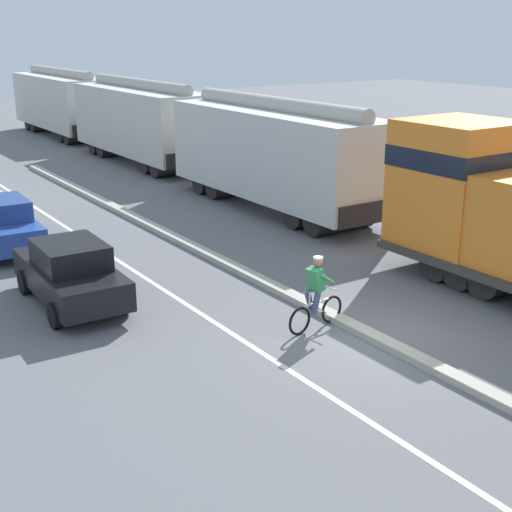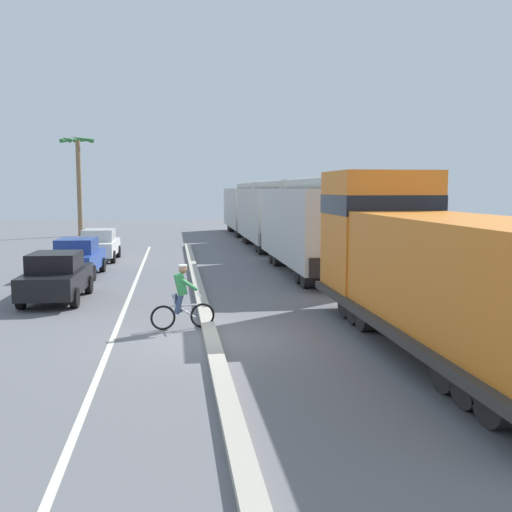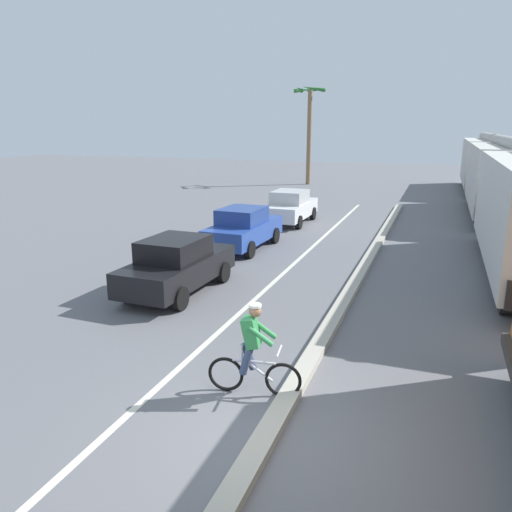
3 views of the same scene
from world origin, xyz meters
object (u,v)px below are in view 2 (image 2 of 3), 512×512
at_px(parked_car_black, 56,276).
at_px(hopper_car_trailing, 247,208).
at_px(hopper_car_lead, 312,226).
at_px(parked_car_white, 99,245).
at_px(parked_car_blue, 78,257).
at_px(cyclist, 182,299).
at_px(palm_tree_near, 79,165).
at_px(locomotive, 430,270).
at_px(hopper_car_middle, 269,215).

bearing_deg(parked_car_black, hopper_car_trailing, 70.92).
relative_size(hopper_car_lead, parked_car_white, 2.51).
distance_m(hopper_car_lead, parked_car_black, 11.14).
relative_size(parked_car_black, parked_car_blue, 1.00).
height_order(parked_car_white, cyclist, cyclist).
relative_size(parked_car_black, parked_car_white, 1.01).
bearing_deg(palm_tree_near, parked_car_blue, -81.92).
xyz_separation_m(locomotive, hopper_car_lead, (0.00, 12.16, 0.28)).
height_order(hopper_car_lead, palm_tree_near, palm_tree_near).
height_order(parked_car_black, cyclist, cyclist).
relative_size(hopper_car_trailing, parked_car_black, 2.50).
xyz_separation_m(parked_car_blue, palm_tree_near, (-3.20, 22.52, 4.72)).
xyz_separation_m(hopper_car_trailing, cyclist, (-5.76, -32.92, -1.26)).
bearing_deg(parked_car_white, hopper_car_trailing, 60.26).
xyz_separation_m(hopper_car_lead, cyclist, (-5.76, -9.72, -1.26)).
distance_m(hopper_car_middle, palm_tree_near, 17.73).
distance_m(locomotive, parked_car_black, 12.09).
relative_size(hopper_car_lead, hopper_car_trailing, 1.00).
bearing_deg(locomotive, palm_tree_near, 110.56).
height_order(parked_car_blue, palm_tree_near, palm_tree_near).
bearing_deg(parked_car_white, parked_car_blue, -92.20).
bearing_deg(hopper_car_lead, parked_car_blue, 177.49).
height_order(cyclist, palm_tree_near, palm_tree_near).
bearing_deg(cyclist, hopper_car_trailing, 80.08).
height_order(parked_car_black, palm_tree_near, palm_tree_near).
bearing_deg(locomotive, hopper_car_middle, 90.00).
height_order(hopper_car_middle, hopper_car_trailing, same).
bearing_deg(cyclist, hopper_car_middle, 74.89).
height_order(hopper_car_middle, parked_car_blue, hopper_car_middle).
height_order(parked_car_blue, parked_car_white, same).
xyz_separation_m(parked_car_white, palm_tree_near, (-3.42, 16.83, 4.72)).
distance_m(parked_car_white, cyclist, 16.35).
distance_m(locomotive, parked_car_blue, 16.09).
bearing_deg(parked_car_blue, hopper_car_middle, 48.23).
bearing_deg(hopper_car_lead, hopper_car_middle, 90.00).
height_order(hopper_car_lead, hopper_car_middle, same).
bearing_deg(hopper_car_trailing, parked_car_white, -119.74).
relative_size(hopper_car_middle, hopper_car_trailing, 1.00).
bearing_deg(cyclist, parked_car_blue, 112.53).
bearing_deg(hopper_car_lead, parked_car_white, 147.85).
relative_size(hopper_car_lead, hopper_car_middle, 1.00).
bearing_deg(palm_tree_near, locomotive, -69.44).
xyz_separation_m(locomotive, hopper_car_trailing, (0.00, 35.36, 0.28)).
height_order(parked_car_white, palm_tree_near, palm_tree_near).
bearing_deg(hopper_car_middle, cyclist, -105.11).
height_order(hopper_car_middle, cyclist, hopper_car_middle).
bearing_deg(hopper_car_middle, hopper_car_lead, -90.00).
bearing_deg(hopper_car_middle, parked_car_blue, -131.77).
bearing_deg(parked_car_white, parked_car_black, -90.25).
bearing_deg(locomotive, parked_car_black, 144.41).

